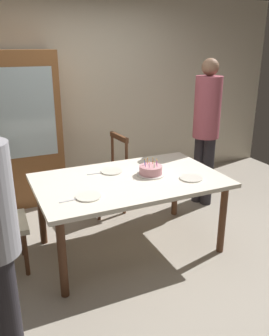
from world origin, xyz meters
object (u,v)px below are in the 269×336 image
Objects in this scene: plate_far_side at (112,171)px; chair_spindle_back at (107,176)px; china_cabinet at (14,131)px; plate_near_celebrant at (89,196)px; dining_table at (130,186)px; plate_near_guest at (191,178)px; person_guest at (206,124)px; birthday_cake at (151,171)px.

chair_spindle_back is (0.17, 0.62, -0.30)m from plate_far_side.
china_cabinet reaches higher than chair_spindle_back.
plate_far_side is at bearing -59.65° from china_cabinet.
plate_near_celebrant is at bearing -129.00° from plate_far_side.
plate_near_guest is at bearing -24.85° from dining_table.
china_cabinet is (-2.14, 0.96, -0.09)m from person_guest.
birthday_cake is 1.27× the size of plate_near_celebrant.
chair_spindle_back is 1.27m from china_cabinet.
person_guest reaches higher than birthday_cake.
dining_table is 8.05× the size of plate_far_side.
plate_near_guest is at bearing -40.00° from birthday_cake.
person_guest is (0.75, 0.84, 0.28)m from plate_near_guest.
person_guest is (1.28, 0.60, 0.37)m from dining_table.
plate_near_guest is at bearing -68.20° from chair_spindle_back.
person_guest is at bearing 24.86° from dining_table.
birthday_cake is 0.40m from plate_near_guest.
plate_far_side is 0.12× the size of person_guest.
dining_table is 0.26m from birthday_cake.
dining_table is at bearing 155.15° from plate_near_guest.
plate_near_celebrant is 1.85m from china_cabinet.
chair_spindle_back is 0.52× the size of person_guest.
plate_near_celebrant is at bearing -78.43° from china_cabinet.
plate_far_side is at bearing 143.11° from birthday_cake.
plate_far_side is (-0.32, 0.24, -0.04)m from birthday_cake.
china_cabinet reaches higher than plate_far_side.
birthday_cake reaches higher than plate_near_guest.
person_guest is at bearing 48.16° from plate_near_guest.
chair_spindle_back is at bearing 167.09° from person_guest.
plate_near_celebrant is at bearing -117.15° from chair_spindle_back.
china_cabinet is at bearing 127.58° from plate_near_guest.
plate_near_guest is 0.23× the size of chair_spindle_back.
dining_table is 1.46m from person_guest.
plate_near_celebrant is 1.00× the size of plate_near_guest.
person_guest is (1.20, -0.27, 0.58)m from chair_spindle_back.
dining_table is 0.98× the size of person_guest.
chair_spindle_back reaches higher than dining_table.
dining_table is 0.93× the size of china_cabinet.
dining_table is 0.59m from plate_near_guest.
chair_spindle_back reaches higher than plate_far_side.
person_guest reaches higher than plate_near_celebrant.
dining_table is 0.55m from plate_near_celebrant.
chair_spindle_back is 0.50× the size of china_cabinet.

